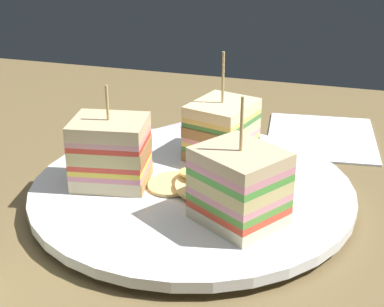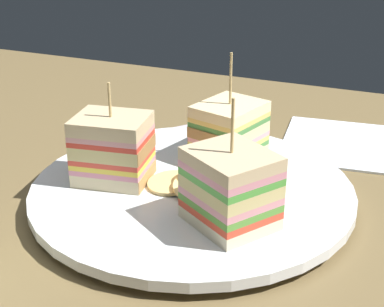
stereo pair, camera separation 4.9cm
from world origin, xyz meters
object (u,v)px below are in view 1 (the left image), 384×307
(plate, at_px, (192,191))
(sandwich_wedge_2, at_px, (222,130))
(spoon, at_px, (217,113))
(sandwich_wedge_1, at_px, (239,186))
(sandwich_wedge_0, at_px, (111,152))
(chip_pile, at_px, (188,183))
(napkin, at_px, (321,136))

(plate, distance_m, sandwich_wedge_2, 0.08)
(plate, distance_m, spoon, 0.22)
(plate, height_order, sandwich_wedge_1, sandwich_wedge_1)
(sandwich_wedge_0, distance_m, chip_pile, 0.07)
(sandwich_wedge_0, bearing_deg, spoon, 72.32)
(chip_pile, bearing_deg, napkin, -116.62)
(sandwich_wedge_1, bearing_deg, napkin, -68.32)
(sandwich_wedge_1, xyz_separation_m, chip_pile, (0.05, -0.04, -0.02))
(plate, relative_size, napkin, 2.11)
(sandwich_wedge_0, xyz_separation_m, spoon, (-0.03, -0.23, -0.04))
(sandwich_wedge_1, distance_m, sandwich_wedge_2, 0.12)
(spoon, bearing_deg, sandwich_wedge_2, -126.73)
(sandwich_wedge_0, xyz_separation_m, napkin, (-0.16, -0.20, -0.04))
(plate, distance_m, sandwich_wedge_1, 0.08)
(plate, xyz_separation_m, sandwich_wedge_2, (-0.01, -0.07, 0.03))
(sandwich_wedge_0, bearing_deg, sandwich_wedge_1, -24.17)
(sandwich_wedge_2, height_order, chip_pile, sandwich_wedge_2)
(sandwich_wedge_0, distance_m, sandwich_wedge_2, 0.11)
(sandwich_wedge_1, relative_size, napkin, 0.76)
(sandwich_wedge_1, bearing_deg, chip_pile, -3.78)
(sandwich_wedge_0, distance_m, spoon, 0.24)
(plate, bearing_deg, sandwich_wedge_1, 137.43)
(spoon, bearing_deg, chip_pile, -134.39)
(sandwich_wedge_2, distance_m, chip_pile, 0.08)
(plate, xyz_separation_m, sandwich_wedge_0, (0.07, 0.02, 0.04))
(spoon, bearing_deg, sandwich_wedge_0, -151.15)
(plate, bearing_deg, napkin, -117.70)
(sandwich_wedge_0, bearing_deg, sandwich_wedge_2, 38.63)
(sandwich_wedge_2, bearing_deg, plate, 8.20)
(sandwich_wedge_2, bearing_deg, sandwich_wedge_0, -26.65)
(spoon, height_order, napkin, spoon)
(plate, relative_size, sandwich_wedge_0, 3.14)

